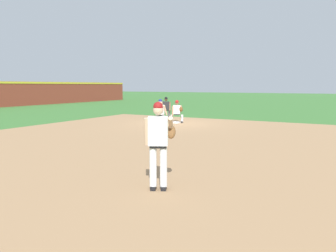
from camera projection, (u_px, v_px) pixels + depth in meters
ground_plane at (176, 123)px, 19.06m from camera, size 160.00×160.00×0.00m
infield_dirt_patch at (171, 141)px, 12.97m from camera, size 18.00×18.00×0.01m
first_base_bag at (176, 122)px, 19.06m from camera, size 0.38×0.38×0.09m
baseball at (170, 138)px, 13.54m from camera, size 0.07×0.07×0.07m
pitcher at (159, 140)px, 6.80m from camera, size 0.83×0.59×1.86m
first_baseman at (177, 110)px, 19.14m from camera, size 0.84×0.99×1.34m
baserunner at (160, 111)px, 17.68m from camera, size 0.48×0.62×1.46m
umpire at (166, 107)px, 21.16m from camera, size 0.61×0.67×1.46m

